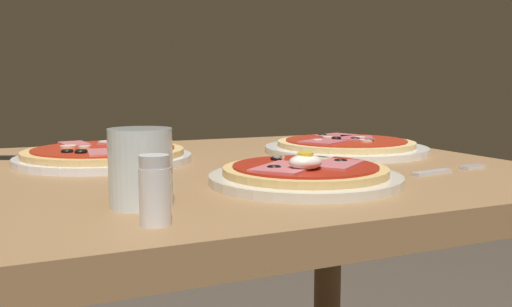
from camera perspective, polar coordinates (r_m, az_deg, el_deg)
dining_table at (r=0.91m, az=-5.09°, el=-10.06°), size 1.01×0.80×0.78m
pizza_foreground at (r=0.72m, az=5.26°, el=-2.22°), size 0.26×0.26×0.05m
pizza_across_left at (r=0.95m, az=-15.85°, el=-0.15°), size 0.30×0.30×0.03m
pizza_across_right at (r=1.06m, az=9.53°, el=0.77°), size 0.32×0.32×0.03m
water_glass_far at (r=0.59m, az=-12.19°, el=-1.95°), size 0.07×0.07×0.09m
fork at (r=0.86m, az=19.44°, el=-1.74°), size 0.16×0.04×0.00m
salt_shaker at (r=0.51m, az=-10.74°, el=-3.92°), size 0.03×0.03×0.07m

